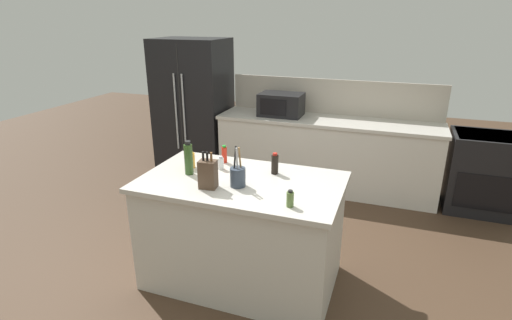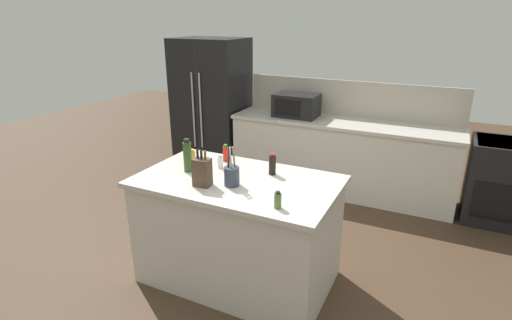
% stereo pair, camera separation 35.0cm
% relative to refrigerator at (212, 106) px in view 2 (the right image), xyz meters
% --- Properties ---
extents(ground_plane, '(14.00, 14.00, 0.00)m').
position_rel_refrigerator_xyz_m(ground_plane, '(1.64, -2.25, -0.95)').
color(ground_plane, '#473323').
extents(back_counter_run, '(2.83, 0.66, 0.94)m').
position_rel_refrigerator_xyz_m(back_counter_run, '(1.94, -0.05, -0.47)').
color(back_counter_run, beige).
rests_on(back_counter_run, ground_plane).
extents(wall_backsplash, '(2.79, 0.03, 0.46)m').
position_rel_refrigerator_xyz_m(wall_backsplash, '(1.94, 0.27, 0.22)').
color(wall_backsplash, '#B2A899').
rests_on(wall_backsplash, back_counter_run).
extents(kitchen_island, '(1.63, 0.97, 0.94)m').
position_rel_refrigerator_xyz_m(kitchen_island, '(1.64, -2.25, -0.47)').
color(kitchen_island, beige).
rests_on(kitchen_island, ground_plane).
extents(refrigerator, '(0.98, 0.75, 1.89)m').
position_rel_refrigerator_xyz_m(refrigerator, '(0.00, 0.00, 0.00)').
color(refrigerator, black).
rests_on(refrigerator, ground_plane).
extents(range_oven, '(0.76, 0.65, 0.92)m').
position_rel_refrigerator_xyz_m(range_oven, '(3.78, -0.05, -0.48)').
color(range_oven, black).
rests_on(range_oven, ground_plane).
extents(microwave, '(0.56, 0.39, 0.29)m').
position_rel_refrigerator_xyz_m(microwave, '(1.32, -0.05, 0.14)').
color(microwave, black).
rests_on(microwave, back_counter_run).
extents(knife_block, '(0.14, 0.11, 0.29)m').
position_rel_refrigerator_xyz_m(knife_block, '(1.46, -2.48, 0.11)').
color(knife_block, '#4C3828').
rests_on(knife_block, kitchen_island).
extents(utensil_crock, '(0.12, 0.12, 0.32)m').
position_rel_refrigerator_xyz_m(utensil_crock, '(1.67, -2.37, 0.08)').
color(utensil_crock, '#333D4C').
rests_on(utensil_crock, kitchen_island).
extents(olive_oil_bottle, '(0.07, 0.07, 0.29)m').
position_rel_refrigerator_xyz_m(olive_oil_bottle, '(1.19, -2.28, 0.13)').
color(olive_oil_bottle, '#2D4C1E').
rests_on(olive_oil_bottle, kitchen_island).
extents(soy_sauce_bottle, '(0.06, 0.06, 0.18)m').
position_rel_refrigerator_xyz_m(soy_sauce_bottle, '(1.86, -2.03, 0.08)').
color(soy_sauce_bottle, black).
rests_on(soy_sauce_bottle, kitchen_island).
extents(spice_jar_oregano, '(0.05, 0.05, 0.12)m').
position_rel_refrigerator_xyz_m(spice_jar_oregano, '(2.14, -2.57, 0.05)').
color(spice_jar_oregano, '#567038').
rests_on(spice_jar_oregano, kitchen_island).
extents(hot_sauce_bottle, '(0.05, 0.05, 0.16)m').
position_rel_refrigerator_xyz_m(hot_sauce_bottle, '(1.35, -1.93, 0.07)').
color(hot_sauce_bottle, red).
rests_on(hot_sauce_bottle, kitchen_island).
extents(salt_shaker, '(0.05, 0.05, 0.11)m').
position_rel_refrigerator_xyz_m(salt_shaker, '(1.39, -2.09, 0.05)').
color(salt_shaker, silver).
rests_on(salt_shaker, kitchen_island).
extents(honey_jar, '(0.08, 0.08, 0.15)m').
position_rel_refrigerator_xyz_m(honey_jar, '(1.13, -2.14, 0.06)').
color(honey_jar, gold).
rests_on(honey_jar, kitchen_island).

